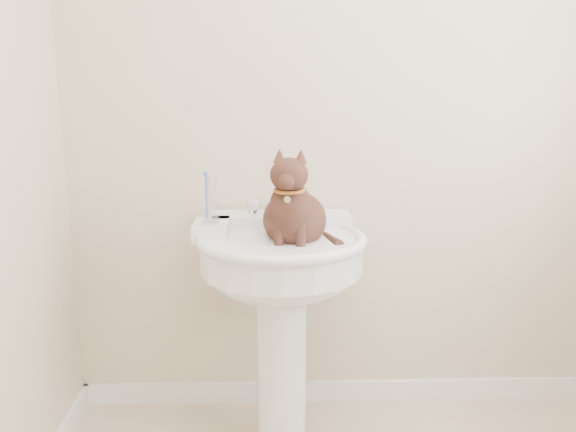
{
  "coord_description": "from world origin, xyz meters",
  "views": [
    {
      "loc": [
        -0.3,
        -1.27,
        1.41
      ],
      "look_at": [
        -0.24,
        0.8,
        0.9
      ],
      "focal_mm": 38.0,
      "sensor_mm": 36.0,
      "label": 1
    }
  ],
  "objects": [
    {
      "name": "pedestal_sink",
      "position": [
        -0.26,
        0.81,
        0.67
      ],
      "size": [
        0.62,
        0.61,
        0.86
      ],
      "color": "white",
      "rests_on": "floor"
    },
    {
      "name": "cat",
      "position": [
        -0.22,
        0.79,
        0.91
      ],
      "size": [
        0.25,
        0.31,
        0.45
      ],
      "rotation": [
        0.0,
        0.0,
        -0.19
      ],
      "color": "#4C291E",
      "rests_on": "pedestal_sink"
    },
    {
      "name": "faucet",
      "position": [
        -0.26,
        0.96,
        0.9
      ],
      "size": [
        0.28,
        0.12,
        0.14
      ],
      "color": "silver",
      "rests_on": "pedestal_sink"
    },
    {
      "name": "toothbrush_cup",
      "position": [
        -0.52,
        0.86,
        0.91
      ],
      "size": [
        0.07,
        0.07,
        0.19
      ],
      "rotation": [
        0.0,
        0.0,
        0.18
      ],
      "color": "silver",
      "rests_on": "pedestal_sink"
    },
    {
      "name": "wall_back",
      "position": [
        0.0,
        1.1,
        1.25
      ],
      "size": [
        2.2,
        0.0,
        2.5
      ],
      "primitive_type": null,
      "color": "beige",
      "rests_on": "ground"
    },
    {
      "name": "soap_bar",
      "position": [
        -0.24,
        1.05,
        0.87
      ],
      "size": [
        0.09,
        0.06,
        0.03
      ],
      "primitive_type": "cube",
      "rotation": [
        0.0,
        0.0,
        -0.03
      ],
      "color": "red",
      "rests_on": "pedestal_sink"
    },
    {
      "name": "baseboard_back",
      "position": [
        0.0,
        1.09,
        0.04
      ],
      "size": [
        2.2,
        0.02,
        0.09
      ],
      "primitive_type": "cube",
      "color": "white",
      "rests_on": "floor"
    }
  ]
}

